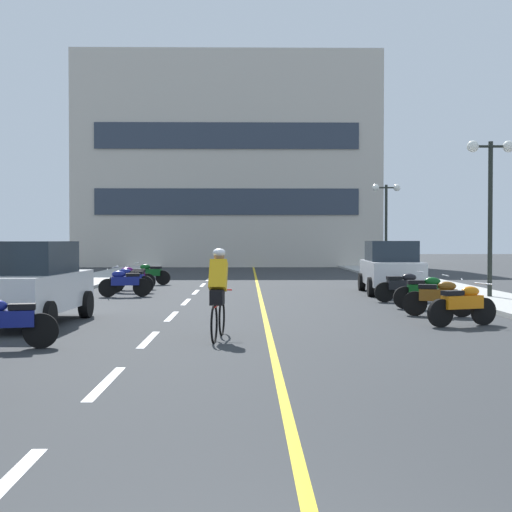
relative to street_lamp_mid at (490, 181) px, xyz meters
The scene contains 30 objects.
ground_plane 8.51m from the street_lamp_mid, 161.26° to the left, with size 140.00×140.00×0.00m, color #2D3033.
curb_left 15.89m from the street_lamp_mid, 159.31° to the left, with size 2.40×72.00×0.12m, color #A8A8A3.
curb_right 6.54m from the street_lamp_mid, 90.87° to the left, with size 2.40×72.00×0.12m, color #A8A8A3.
lane_dash_1 16.01m from the street_lamp_mid, 126.54° to the right, with size 0.14×2.20×0.01m, color silver.
lane_dash_2 13.12m from the street_lamp_mid, 137.42° to the right, with size 0.14×2.20×0.01m, color silver.
lane_dash_3 10.95m from the street_lamp_mid, 153.99° to the right, with size 0.14×2.20×0.01m, color silver.
lane_dash_4 9.99m from the street_lamp_mid, behind, with size 0.14×2.20×0.01m, color silver.
lane_dash_5 10.56m from the street_lamp_mid, 159.50° to the left, with size 0.14×2.20×0.01m, color silver.
lane_dash_6 12.46m from the street_lamp_mid, 141.17° to the left, with size 0.14×2.20×0.01m, color silver.
lane_dash_7 15.20m from the street_lamp_mid, 128.98° to the left, with size 0.14×2.20×0.01m, color silver.
lane_dash_8 18.41m from the street_lamp_mid, 120.97° to the left, with size 0.14×2.20×0.01m, color silver.
lane_dash_9 21.88m from the street_lamp_mid, 115.49° to the left, with size 0.14×2.20×0.01m, color silver.
lane_dash_10 25.50m from the street_lamp_mid, 111.58° to the left, with size 0.14×2.20×0.01m, color silver.
lane_dash_11 29.22m from the street_lamp_mid, 108.67° to the left, with size 0.14×2.20×0.01m, color silver.
centre_line_yellow 9.63m from the street_lamp_mid, 142.12° to the left, with size 0.12×66.00×0.01m, color gold.
office_building 32.41m from the street_lamp_mid, 105.93° to the left, with size 21.31×9.09×14.86m.
street_lamp_mid is the anchor object (origin of this frame).
street_lamp_far 14.85m from the street_lamp_mid, 91.09° to the left, with size 1.46×0.36×4.61m.
parked_car_near 13.94m from the street_lamp_mid, 153.20° to the right, with size 2.07×4.27×1.82m.
parked_car_mid 4.61m from the street_lamp_mid, 131.91° to the left, with size 2.09×4.28×1.82m.
motorcycle_3 15.40m from the street_lamp_mid, 139.89° to the right, with size 1.68×0.67×0.92m.
motorcycle_4 7.83m from the street_lamp_mid, 113.37° to the right, with size 1.63×0.81×0.92m.
motorcycle_5 6.28m from the street_lamp_mid, 121.43° to the right, with size 1.66×0.72×0.92m.
motorcycle_6 4.98m from the street_lamp_mid, 134.29° to the right, with size 1.70×0.60×0.92m.
motorcycle_7 4.30m from the street_lamp_mid, 166.65° to the right, with size 1.70×0.60×0.92m.
motorcycle_8 11.95m from the street_lamp_mid, behind, with size 1.68×0.66×0.92m.
motorcycle_9 12.39m from the street_lamp_mid, 164.77° to the left, with size 1.68×0.64×0.92m.
motorcycle_10 13.00m from the street_lamp_mid, 158.37° to the left, with size 1.67×0.70×0.92m.
motorcycle_11 14.12m from the street_lamp_mid, 146.52° to the left, with size 1.70×0.60×0.92m.
cyclist_rider 11.97m from the street_lamp_mid, 133.39° to the right, with size 0.43×1.77×1.71m.
Camera 1 is at (-0.17, -3.12, 1.84)m, focal length 49.77 mm.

